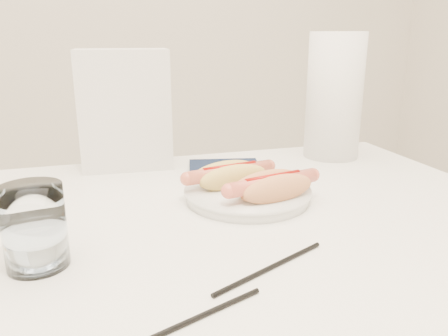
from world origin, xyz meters
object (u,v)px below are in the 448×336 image
object	(u,v)px
hotdog_left	(230,176)
paper_towel_roll	(334,96)
hotdog_right	(273,187)
table	(183,258)
plate	(247,195)
napkin_box	(125,110)
water_glass	(34,227)

from	to	relation	value
hotdog_left	paper_towel_roll	size ratio (longest dim) A/B	0.58
hotdog_right	paper_towel_roll	world-z (taller)	paper_towel_roll
hotdog_right	hotdog_left	bearing A→B (deg)	109.94
table	paper_towel_roll	world-z (taller)	paper_towel_roll
plate	paper_towel_roll	xyz separation A→B (m)	(0.30, 0.23, 0.14)
napkin_box	paper_towel_roll	world-z (taller)	paper_towel_roll
napkin_box	plate	bearing A→B (deg)	-52.69
water_glass	napkin_box	xyz separation A→B (m)	(0.15, 0.42, 0.07)
table	plate	bearing A→B (deg)	27.65
plate	water_glass	size ratio (longest dim) A/B	2.03
table	paper_towel_roll	xyz separation A→B (m)	(0.43, 0.30, 0.21)
water_glass	paper_towel_roll	xyz separation A→B (m)	(0.63, 0.37, 0.09)
plate	paper_towel_roll	world-z (taller)	paper_towel_roll
plate	hotdog_right	xyz separation A→B (m)	(0.03, -0.05, 0.03)
hotdog_right	napkin_box	world-z (taller)	napkin_box
table	hotdog_left	size ratio (longest dim) A/B	7.07
table	hotdog_left	world-z (taller)	hotdog_left
table	plate	xyz separation A→B (m)	(0.13, 0.07, 0.07)
hotdog_right	water_glass	xyz separation A→B (m)	(-0.36, -0.09, 0.01)
hotdog_left	water_glass	world-z (taller)	water_glass
water_glass	napkin_box	world-z (taller)	napkin_box
hotdog_right	napkin_box	size ratio (longest dim) A/B	0.67
table	napkin_box	xyz separation A→B (m)	(-0.05, 0.35, 0.19)
plate	hotdog_right	bearing A→B (deg)	-63.99
water_glass	paper_towel_roll	distance (m)	0.74
paper_towel_roll	water_glass	bearing A→B (deg)	-149.66
table	water_glass	xyz separation A→B (m)	(-0.20, -0.07, 0.11)
paper_towel_roll	plate	bearing A→B (deg)	-142.76
hotdog_left	hotdog_right	xyz separation A→B (m)	(0.05, -0.08, 0.00)
napkin_box	paper_towel_roll	bearing A→B (deg)	-2.71
plate	water_glass	xyz separation A→B (m)	(-0.34, -0.14, 0.04)
table	plate	world-z (taller)	plate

